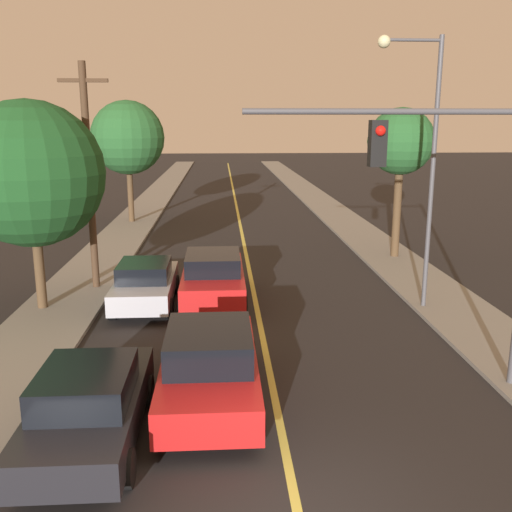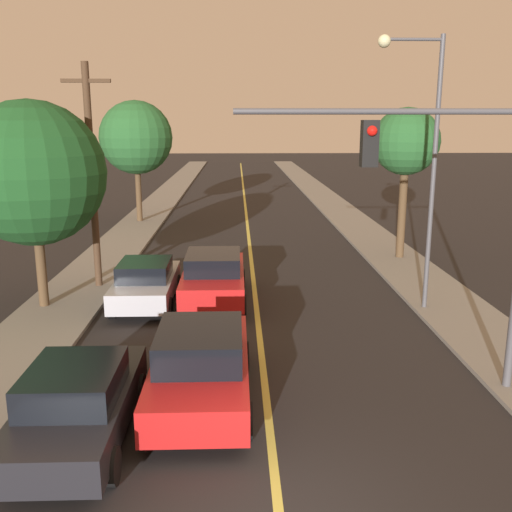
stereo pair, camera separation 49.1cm
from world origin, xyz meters
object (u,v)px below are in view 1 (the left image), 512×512
at_px(traffic_signal_mast, 462,194).
at_px(utility_pole_left, 89,174).
at_px(car_outer_lane_front, 89,405).
at_px(car_outer_lane_second, 146,283).
at_px(streetlamp_right, 421,141).
at_px(car_near_lane_second, 213,277).
at_px(car_near_lane_front, 210,365).
at_px(tree_left_near, 128,138).
at_px(tree_right_near, 401,143).
at_px(tree_left_far, 31,174).

relative_size(traffic_signal_mast, utility_pole_left, 0.81).
xyz_separation_m(car_outer_lane_front, car_outer_lane_second, (0.00, 8.01, -0.03)).
bearing_deg(streetlamp_right, car_near_lane_second, 169.37).
relative_size(car_outer_lane_front, traffic_signal_mast, 0.72).
bearing_deg(streetlamp_right, car_near_lane_front, -137.18).
bearing_deg(tree_left_near, traffic_signal_mast, -65.12).
distance_m(car_near_lane_second, tree_right_near, 10.27).
xyz_separation_m(car_near_lane_front, utility_pole_left, (-4.09, 8.45, 3.18)).
xyz_separation_m(car_near_lane_front, car_near_lane_second, (-0.00, 6.85, -0.01)).
height_order(car_near_lane_second, car_outer_lane_second, car_near_lane_second).
bearing_deg(car_outer_lane_front, tree_left_near, 96.66).
xyz_separation_m(streetlamp_right, tree_left_near, (-11.00, 16.14, -0.33)).
height_order(traffic_signal_mast, tree_right_near, tree_right_near).
height_order(car_near_lane_front, streetlamp_right, streetlamp_right).
bearing_deg(utility_pole_left, streetlamp_right, -15.05).
xyz_separation_m(car_near_lane_front, streetlamp_right, (6.15, 5.70, 4.32)).
xyz_separation_m(car_outer_lane_second, tree_right_near, (9.80, 5.81, 4.13)).
height_order(car_near_lane_second, traffic_signal_mast, traffic_signal_mast).
height_order(car_near_lane_second, tree_right_near, tree_right_near).
distance_m(traffic_signal_mast, tree_left_far, 12.01).
distance_m(streetlamp_right, tree_right_near, 6.84).
bearing_deg(car_outer_lane_front, car_near_lane_front, 34.27).
xyz_separation_m(car_outer_lane_second, traffic_signal_mast, (7.28, -6.28, 3.56)).
xyz_separation_m(car_near_lane_second, car_outer_lane_second, (-2.13, -0.30, -0.09)).
relative_size(utility_pole_left, tree_left_near, 1.11).
height_order(car_outer_lane_second, tree_left_far, tree_left_far).
relative_size(traffic_signal_mast, streetlamp_right, 0.76).
distance_m(utility_pole_left, tree_left_far, 2.52).
distance_m(car_near_lane_front, car_outer_lane_front, 2.58).
xyz_separation_m(car_outer_lane_front, streetlamp_right, (8.28, 7.15, 4.40)).
height_order(car_near_lane_second, streetlamp_right, streetlamp_right).
height_order(streetlamp_right, utility_pole_left, streetlamp_right).
relative_size(car_outer_lane_second, tree_left_near, 0.62).
bearing_deg(car_outer_lane_second, tree_left_near, 100.09).
bearing_deg(tree_left_far, tree_right_near, 25.35).
distance_m(car_outer_lane_second, tree_right_near, 12.11).
relative_size(utility_pole_left, tree_right_near, 1.21).
distance_m(tree_left_near, tree_left_far, 15.63).
height_order(car_near_lane_second, utility_pole_left, utility_pole_left).
height_order(traffic_signal_mast, tree_left_near, tree_left_near).
xyz_separation_m(car_near_lane_second, tree_left_near, (-4.85, 14.99, 4.00)).
height_order(car_near_lane_second, car_outer_lane_front, car_near_lane_second).
height_order(streetlamp_right, tree_left_far, streetlamp_right).
relative_size(car_near_lane_front, tree_left_far, 0.77).
xyz_separation_m(car_near_lane_front, tree_right_near, (7.66, 12.36, 4.04)).
bearing_deg(car_near_lane_front, car_outer_lane_front, -145.73).
xyz_separation_m(traffic_signal_mast, tree_right_near, (2.51, 12.09, 0.58)).
height_order(utility_pole_left, tree_left_far, utility_pole_left).
xyz_separation_m(streetlamp_right, tree_left_far, (-11.42, 0.54, -0.95)).
height_order(tree_left_near, tree_left_far, tree_left_near).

